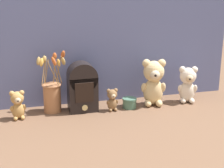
{
  "coord_description": "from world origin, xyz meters",
  "views": [
    {
      "loc": [
        -0.48,
        -1.75,
        0.68
      ],
      "look_at": [
        0.0,
        0.02,
        0.14
      ],
      "focal_mm": 55.0,
      "sensor_mm": 36.0,
      "label": 1
    }
  ],
  "objects_px": {
    "teddy_bear_large": "(154,81)",
    "decorative_tin_tall": "(130,103)",
    "vintage_radio": "(82,86)",
    "teddy_bear_small": "(18,104)",
    "teddy_bear_medium": "(188,84)",
    "flower_vase": "(52,93)",
    "teddy_bear_tiny": "(112,99)"
  },
  "relations": [
    {
      "from": "teddy_bear_large",
      "to": "decorative_tin_tall",
      "type": "xyz_separation_m",
      "value": [
        -0.15,
        -0.02,
        -0.11
      ]
    },
    {
      "from": "teddy_bear_large",
      "to": "vintage_radio",
      "type": "xyz_separation_m",
      "value": [
        -0.41,
        0.02,
        -0.0
      ]
    },
    {
      "from": "teddy_bear_small",
      "to": "vintage_radio",
      "type": "relative_size",
      "value": 0.56
    },
    {
      "from": "teddy_bear_large",
      "to": "teddy_bear_small",
      "type": "distance_m",
      "value": 0.76
    },
    {
      "from": "teddy_bear_medium",
      "to": "vintage_radio",
      "type": "xyz_separation_m",
      "value": [
        -0.63,
        0.02,
        0.03
      ]
    },
    {
      "from": "teddy_bear_large",
      "to": "decorative_tin_tall",
      "type": "bearing_deg",
      "value": -173.74
    },
    {
      "from": "flower_vase",
      "to": "decorative_tin_tall",
      "type": "xyz_separation_m",
      "value": [
        0.43,
        -0.06,
        -0.08
      ]
    },
    {
      "from": "teddy_bear_medium",
      "to": "flower_vase",
      "type": "distance_m",
      "value": 0.79
    },
    {
      "from": "teddy_bear_small",
      "to": "flower_vase",
      "type": "bearing_deg",
      "value": 19.49
    },
    {
      "from": "teddy_bear_medium",
      "to": "flower_vase",
      "type": "xyz_separation_m",
      "value": [
        -0.79,
        0.05,
        -0.01
      ]
    },
    {
      "from": "decorative_tin_tall",
      "to": "teddy_bear_medium",
      "type": "bearing_deg",
      "value": 1.42
    },
    {
      "from": "flower_vase",
      "to": "teddy_bear_large",
      "type": "bearing_deg",
      "value": -4.62
    },
    {
      "from": "teddy_bear_large",
      "to": "vintage_radio",
      "type": "bearing_deg",
      "value": 177.59
    },
    {
      "from": "teddy_bear_tiny",
      "to": "flower_vase",
      "type": "xyz_separation_m",
      "value": [
        -0.32,
        0.08,
        0.04
      ]
    },
    {
      "from": "teddy_bear_small",
      "to": "decorative_tin_tall",
      "type": "xyz_separation_m",
      "value": [
        0.61,
        0.0,
        -0.05
      ]
    },
    {
      "from": "teddy_bear_tiny",
      "to": "teddy_bear_medium",
      "type": "bearing_deg",
      "value": 2.66
    },
    {
      "from": "teddy_bear_small",
      "to": "decorative_tin_tall",
      "type": "relative_size",
      "value": 1.9
    },
    {
      "from": "teddy_bear_small",
      "to": "teddy_bear_tiny",
      "type": "bearing_deg",
      "value": -1.14
    },
    {
      "from": "teddy_bear_medium",
      "to": "flower_vase",
      "type": "relative_size",
      "value": 0.65
    },
    {
      "from": "vintage_radio",
      "to": "decorative_tin_tall",
      "type": "distance_m",
      "value": 0.29
    },
    {
      "from": "teddy_bear_large",
      "to": "teddy_bear_tiny",
      "type": "distance_m",
      "value": 0.27
    },
    {
      "from": "teddy_bear_tiny",
      "to": "teddy_bear_large",
      "type": "bearing_deg",
      "value": 6.53
    },
    {
      "from": "teddy_bear_medium",
      "to": "decorative_tin_tall",
      "type": "xyz_separation_m",
      "value": [
        -0.36,
        -0.01,
        -0.08
      ]
    },
    {
      "from": "teddy_bear_medium",
      "to": "teddy_bear_tiny",
      "type": "xyz_separation_m",
      "value": [
        -0.47,
        -0.02,
        -0.05
      ]
    },
    {
      "from": "vintage_radio",
      "to": "teddy_bear_large",
      "type": "bearing_deg",
      "value": -2.41
    },
    {
      "from": "vintage_radio",
      "to": "decorative_tin_tall",
      "type": "bearing_deg",
      "value": -7.29
    },
    {
      "from": "teddy_bear_tiny",
      "to": "vintage_radio",
      "type": "height_order",
      "value": "vintage_radio"
    },
    {
      "from": "teddy_bear_large",
      "to": "teddy_bear_medium",
      "type": "xyz_separation_m",
      "value": [
        0.21,
        -0.01,
        -0.03
      ]
    },
    {
      "from": "teddy_bear_small",
      "to": "teddy_bear_tiny",
      "type": "height_order",
      "value": "teddy_bear_small"
    },
    {
      "from": "teddy_bear_medium",
      "to": "teddy_bear_tiny",
      "type": "bearing_deg",
      "value": -177.34
    },
    {
      "from": "teddy_bear_small",
      "to": "flower_vase",
      "type": "distance_m",
      "value": 0.2
    },
    {
      "from": "teddy_bear_medium",
      "to": "teddy_bear_small",
      "type": "distance_m",
      "value": 0.98
    }
  ]
}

